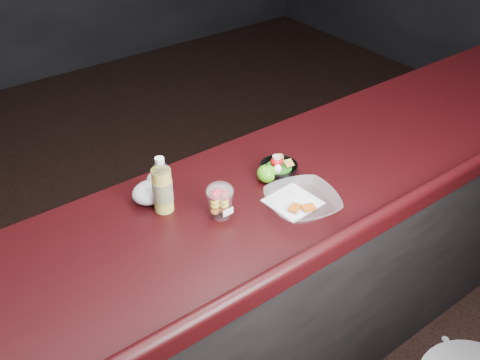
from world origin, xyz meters
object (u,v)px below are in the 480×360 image
(takeout_bowl, at_px, (302,203))
(green_apple, at_px, (267,174))
(lemonade_bottle, at_px, (162,189))
(fruit_cup, at_px, (220,200))
(snack_bowl, at_px, (279,169))

(takeout_bowl, bearing_deg, green_apple, 86.88)
(lemonade_bottle, relative_size, green_apple, 2.82)
(fruit_cup, bearing_deg, takeout_bowl, -30.35)
(lemonade_bottle, xyz_separation_m, fruit_cup, (0.13, -0.14, -0.02))
(fruit_cup, xyz_separation_m, snack_bowl, (0.31, 0.07, -0.04))
(snack_bowl, bearing_deg, takeout_bowl, -109.31)
(lemonade_bottle, relative_size, fruit_cup, 1.62)
(lemonade_bottle, xyz_separation_m, green_apple, (0.38, -0.08, -0.05))
(fruit_cup, relative_size, snack_bowl, 0.75)
(fruit_cup, height_order, takeout_bowl, fruit_cup)
(lemonade_bottle, relative_size, snack_bowl, 1.21)
(fruit_cup, bearing_deg, snack_bowl, 12.65)
(fruit_cup, xyz_separation_m, green_apple, (0.25, 0.06, -0.03))
(fruit_cup, bearing_deg, green_apple, 14.31)
(fruit_cup, distance_m, snack_bowl, 0.32)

